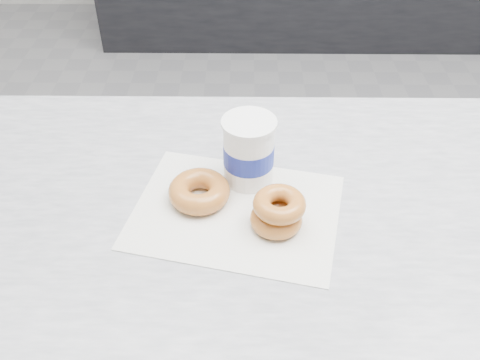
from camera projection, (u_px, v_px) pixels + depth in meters
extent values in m
plane|color=gray|center=(335.00, 280.00, 1.93)|extent=(5.00, 5.00, 0.00)
cube|color=#B6B7BB|center=(439.00, 227.00, 0.90)|extent=(3.06, 0.76, 0.04)
cube|color=silver|center=(236.00, 211.00, 0.90)|extent=(0.39, 0.33, 0.00)
torus|color=#BD7634|center=(199.00, 191.00, 0.91)|extent=(0.12, 0.12, 0.04)
torus|color=#BD7634|center=(276.00, 219.00, 0.86)|extent=(0.09, 0.09, 0.03)
torus|color=#BD7634|center=(279.00, 204.00, 0.85)|extent=(0.12, 0.12, 0.03)
cylinder|color=white|center=(249.00, 151.00, 0.93)|extent=(0.11, 0.11, 0.13)
cylinder|color=white|center=(249.00, 123.00, 0.89)|extent=(0.09, 0.09, 0.01)
cylinder|color=navy|center=(249.00, 154.00, 0.93)|extent=(0.11, 0.11, 0.04)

